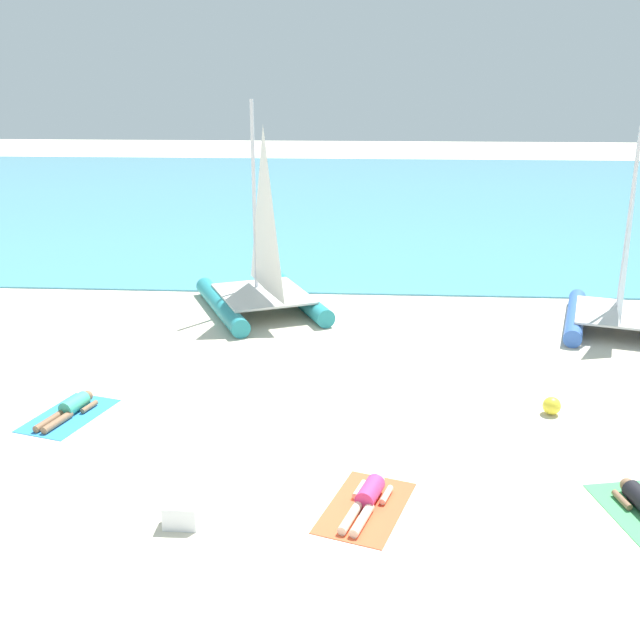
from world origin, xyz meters
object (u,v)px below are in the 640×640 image
object	(u,v)px
sailboat_blue	(619,302)
beach_ball	(552,406)
sunbather_center_left	(70,408)
cooler_box	(182,514)
sunbather_center_right	(367,498)
towel_center_left	(69,415)
sailboat_teal	(262,282)
towel_center_right	(366,507)

from	to	relation	value
sailboat_blue	beach_ball	distance (m)	6.05
sunbather_center_left	cooler_box	xyz separation A→B (m)	(3.09, -3.56, 0.05)
sailboat_blue	sunbather_center_right	size ratio (longest dim) A/B	3.34
towel_center_left	beach_ball	world-z (taller)	beach_ball
sailboat_teal	towel_center_right	xyz separation A→B (m)	(3.00, -9.87, -0.85)
beach_ball	cooler_box	xyz separation A→B (m)	(-6.29, -4.21, 0.00)
sailboat_blue	cooler_box	distance (m)	13.21
cooler_box	beach_ball	bearing A→B (deg)	33.79
beach_ball	towel_center_left	bearing A→B (deg)	-175.69
towel_center_right	sunbather_center_right	world-z (taller)	sunbather_center_right
towel_center_left	cooler_box	xyz separation A→B (m)	(3.11, -3.50, 0.17)
sunbather_center_right	beach_ball	world-z (taller)	beach_ball
sunbather_center_right	beach_ball	bearing A→B (deg)	62.19
towel_center_right	cooler_box	xyz separation A→B (m)	(-2.69, -0.64, 0.17)
sailboat_blue	beach_ball	xyz separation A→B (m)	(-2.87, -5.30, -0.59)
towel_center_left	sunbather_center_left	bearing A→B (deg)	74.49
sailboat_teal	cooler_box	bearing A→B (deg)	-112.67
sailboat_blue	towel_center_left	bearing A→B (deg)	-137.66
sunbather_center_left	beach_ball	xyz separation A→B (m)	(9.38, 0.64, 0.04)
beach_ball	sailboat_teal	bearing A→B (deg)	136.29
sailboat_teal	beach_ball	bearing A→B (deg)	-68.05
towel_center_right	sunbather_center_left	bearing A→B (deg)	153.21
sunbather_center_left	towel_center_right	size ratio (longest dim) A/B	0.82
towel_center_left	towel_center_right	world-z (taller)	same
sailboat_blue	towel_center_left	size ratio (longest dim) A/B	2.71
sunbather_center_right	cooler_box	size ratio (longest dim) A/B	3.08
towel_center_left	sunbather_center_right	world-z (taller)	sunbather_center_right
towel_center_right	cooler_box	bearing A→B (deg)	-166.57
sailboat_teal	sunbather_center_left	bearing A→B (deg)	-136.21
sunbather_center_right	sailboat_blue	bearing A→B (deg)	71.56
sailboat_teal	sailboat_blue	world-z (taller)	sailboat_teal
sailboat_teal	sunbather_center_right	distance (m)	10.28
sailboat_blue	cooler_box	world-z (taller)	sailboat_blue
sailboat_blue	beach_ball	world-z (taller)	sailboat_blue
sailboat_teal	towel_center_left	bearing A→B (deg)	-136.15
cooler_box	sunbather_center_left	bearing A→B (deg)	130.97
towel_center_right	cooler_box	size ratio (longest dim) A/B	3.80
sunbather_center_left	cooler_box	distance (m)	4.72
sunbather_center_left	beach_ball	bearing A→B (deg)	19.44
sailboat_teal	sunbather_center_right	size ratio (longest dim) A/B	3.73
towel_center_left	sunbather_center_left	distance (m)	0.14
sailboat_teal	towel_center_left	world-z (taller)	sailboat_teal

